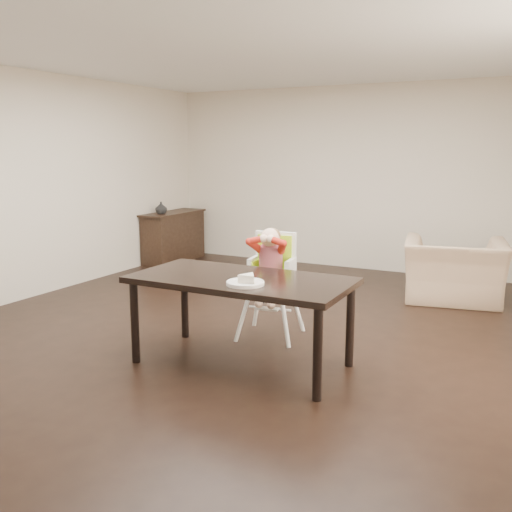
{
  "coord_description": "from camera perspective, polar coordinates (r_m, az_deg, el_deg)",
  "views": [
    {
      "loc": [
        2.53,
        -4.74,
        1.79
      ],
      "look_at": [
        0.26,
        -0.32,
        0.85
      ],
      "focal_mm": 40.0,
      "sensor_mm": 36.0,
      "label": 1
    }
  ],
  "objects": [
    {
      "name": "room_walls",
      "position": [
        5.37,
        -0.92,
        11.42
      ],
      "size": [
        6.02,
        7.02,
        2.71
      ],
      "color": "beige",
      "rests_on": "ground"
    },
    {
      "name": "dining_table",
      "position": [
        4.69,
        -1.49,
        -3.08
      ],
      "size": [
        1.8,
        0.9,
        0.75
      ],
      "color": "black",
      "rests_on": "ground"
    },
    {
      "name": "sideboard",
      "position": [
        9.24,
        -8.24,
        1.95
      ],
      "size": [
        0.44,
        1.26,
        0.79
      ],
      "color": "black",
      "rests_on": "ground"
    },
    {
      "name": "high_chair",
      "position": [
        5.41,
        1.56,
        -0.42
      ],
      "size": [
        0.5,
        0.5,
        1.06
      ],
      "rotation": [
        0.0,
        0.0,
        0.14
      ],
      "color": "white",
      "rests_on": "ground"
    },
    {
      "name": "plate",
      "position": [
        4.41,
        -0.98,
        -2.54
      ],
      "size": [
        0.38,
        0.38,
        0.08
      ],
      "rotation": [
        0.0,
        0.0,
        -0.36
      ],
      "color": "white",
      "rests_on": "dining_table"
    },
    {
      "name": "armchair",
      "position": [
        7.1,
        19.25,
        -0.41
      ],
      "size": [
        1.24,
        0.92,
        0.99
      ],
      "primitive_type": "imported",
      "rotation": [
        0.0,
        0.0,
        3.32
      ],
      "color": "tan",
      "rests_on": "ground"
    },
    {
      "name": "vase",
      "position": [
        8.93,
        -9.47,
        4.74
      ],
      "size": [
        0.23,
        0.24,
        0.18
      ],
      "primitive_type": "imported",
      "rotation": [
        0.0,
        0.0,
        0.34
      ],
      "color": "#99999E",
      "rests_on": "sideboard"
    },
    {
      "name": "ground",
      "position": [
        5.66,
        -0.87,
        -7.71
      ],
      "size": [
        7.0,
        7.0,
        0.0
      ],
      "primitive_type": "plane",
      "color": "black",
      "rests_on": "ground"
    }
  ]
}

